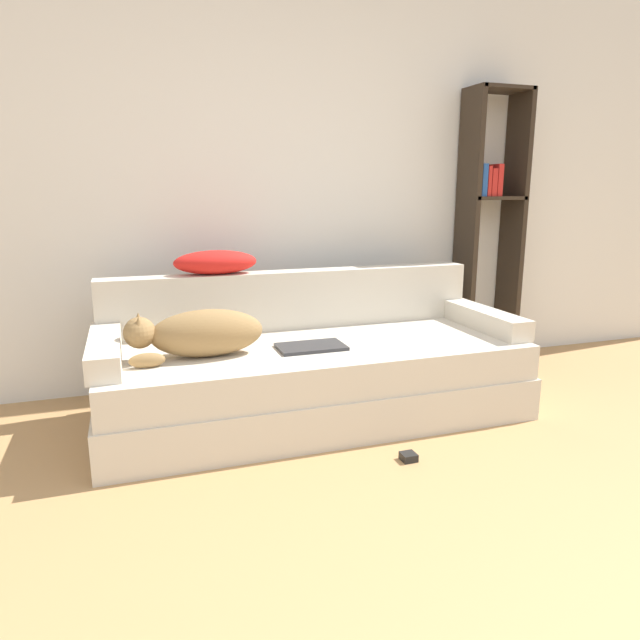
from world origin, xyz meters
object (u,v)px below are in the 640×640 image
throw_pillow (216,262)px  power_adapter (408,457)px  bookshelf (490,216)px  dog (199,333)px  laptop (311,347)px  couch (314,380)px

throw_pillow → power_adapter: 1.53m
power_adapter → bookshelf: bearing=45.4°
dog → bookshelf: (2.12, 0.67, 0.52)m
laptop → couch: bearing=62.4°
laptop → throw_pillow: size_ratio=0.75×
couch → power_adapter: 0.73m
laptop → power_adapter: 0.76m
bookshelf → power_adapter: 2.06m
couch → bookshelf: size_ratio=1.20×
power_adapter → dog: bearing=145.4°
couch → dog: (-0.63, -0.06, 0.34)m
laptop → power_adapter: (0.30, -0.57, -0.41)m
couch → laptop: size_ratio=6.48×
couch → bookshelf: bookshelf is taller
couch → throw_pillow: throw_pillow is taller
power_adapter → couch: bearing=110.3°
throw_pillow → bookshelf: 1.98m
dog → bookshelf: size_ratio=0.36×
dog → laptop: size_ratio=1.92×
couch → laptop: (-0.05, -0.10, 0.22)m
laptop → throw_pillow: 0.77m
dog → laptop: dog is taller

